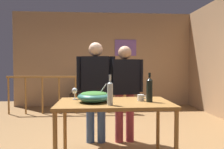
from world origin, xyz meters
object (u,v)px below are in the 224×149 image
Objects in this scene: stair_railing at (84,89)px; wine_glass at (75,91)px; tv_console at (86,101)px; serving_table at (114,108)px; wine_bottle_clear at (110,93)px; mug_white at (141,98)px; person_standing_right at (125,85)px; wine_bottle_dark at (150,89)px; salad_bowl at (94,96)px; flat_screen_tv at (86,85)px; person_standing_left at (96,83)px; framed_picture at (126,48)px.

wine_glass is (0.03, -2.77, 0.27)m from stair_railing.
serving_table reaches higher than tv_console.
serving_table is 4.02× the size of wine_bottle_clear.
person_standing_right is (-0.11, 0.74, 0.09)m from mug_white.
person_standing_right is (-0.21, 0.83, -0.02)m from wine_bottle_dark.
wine_bottle_dark is at bearing -2.51° from salad_bowl.
flat_screen_tv is 3.02m from person_standing_right.
stair_railing is at bearing -90.86° from tv_console.
flat_screen_tv is 3.47m from wine_glass.
person_standing_left is (0.31, -2.21, 0.33)m from stair_railing.
wine_bottle_dark is at bearing 136.67° from person_standing_left.
flat_screen_tv is 3.87m from wine_bottle_dark.
flat_screen_tv reaches higher than serving_table.
mug_white is at bearing -73.20° from stair_railing.
tv_console is 1.58× the size of flat_screen_tv.
stair_railing is 25.33× the size of mug_white.
person_standing_right reaches higher than salad_bowl.
serving_table is 3.87× the size of wine_bottle_dark.
flat_screen_tv is 3.76m from mug_white.
person_standing_right reaches higher than serving_table.
tv_console is at bearing 98.14° from serving_table.
wine_glass is (0.02, -3.46, 0.22)m from flat_screen_tv.
stair_railing is at bearing -139.98° from framed_picture.
wine_glass is at bearing 155.43° from serving_table.
person_standing_left is at bearing -84.15° from tv_console.
wine_glass is 1.30× the size of mug_white.
stair_railing is at bearing 106.80° from mug_white.
mug_white is (0.88, -3.69, 0.62)m from tv_console.
wine_bottle_clear is at bearing -81.57° from stair_railing.
tv_console is at bearing 104.47° from wine_bottle_dark.
mug_white is at bearing -76.44° from flat_screen_tv.
person_standing_right is at bearing -97.72° from framed_picture.
person_standing_left is at bearing 129.01° from wine_bottle_dark.
flat_screen_tv is at bearing 89.10° from stair_railing.
mug_white is (-0.32, -3.98, -0.96)m from framed_picture.
wine_bottle_clear reaches higher than mug_white.
wine_bottle_dark is at bearing -75.53° from tv_console.
salad_bowl is at bearing 177.49° from wine_bottle_dark.
person_standing_left is at bearing 106.40° from serving_table.
wine_bottle_clear reaches higher than tv_console.
wine_bottle_clear reaches higher than stair_railing.
framed_picture is 3.37m from person_standing_right.
stair_railing reaches higher than mug_white.
serving_table is at bearing -24.57° from wine_glass.
person_standing_left is (0.02, 0.80, 0.09)m from salad_bowl.
person_standing_left is at bearing 63.05° from wine_glass.
serving_table is (0.53, -3.70, 0.04)m from flat_screen_tv.
person_standing_right is at bearing -75.24° from flat_screen_tv.
person_standing_left is (-0.17, 1.02, 0.02)m from wine_bottle_clear.
stair_railing is 2.26m from person_standing_left.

